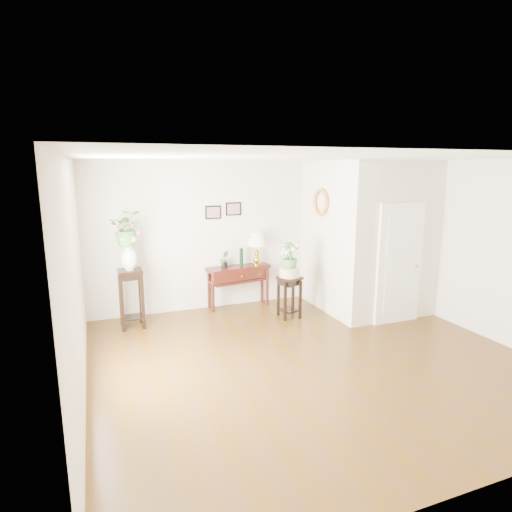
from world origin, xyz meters
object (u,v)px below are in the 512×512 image
plant_stand_a (131,299)px  plant_stand_b (289,297)px  table_lamp (257,247)px  console_table (238,287)px

plant_stand_a → plant_stand_b: plant_stand_a is taller
table_lamp → console_table: bearing=180.0°
table_lamp → plant_stand_a: bearing=-171.5°
plant_stand_b → console_table: bearing=127.0°
console_table → plant_stand_a: size_ratio=1.22×
table_lamp → plant_stand_b: size_ratio=0.85×
console_table → plant_stand_b: bearing=-61.7°
plant_stand_a → plant_stand_b: bearing=-11.0°
plant_stand_b → table_lamp: bearing=107.8°
plant_stand_a → table_lamp: bearing=8.5°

